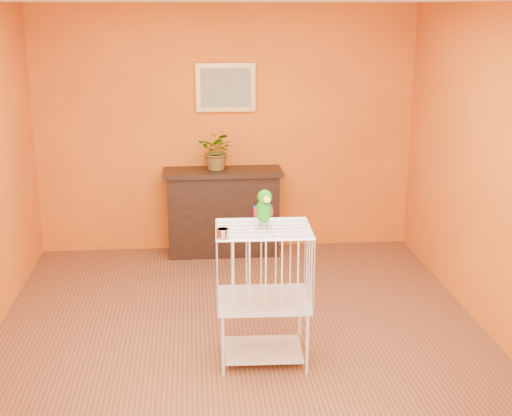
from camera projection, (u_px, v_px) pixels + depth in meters
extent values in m
plane|color=brown|center=(242.00, 336.00, 5.74)|extent=(4.50, 4.50, 0.00)
plane|color=orange|center=(226.00, 130.00, 7.54)|extent=(4.00, 0.00, 4.00)
plane|color=orange|center=(275.00, 294.00, 3.23)|extent=(4.00, 0.00, 4.00)
plane|color=orange|center=(496.00, 174.00, 5.56)|extent=(0.00, 4.50, 4.50)
plane|color=white|center=(240.00, 0.00, 5.03)|extent=(4.50, 4.50, 0.00)
cube|color=black|center=(223.00, 214.00, 7.57)|extent=(1.16, 0.39, 0.87)
cube|color=black|center=(223.00, 172.00, 7.44)|extent=(1.23, 0.44, 0.05)
cube|color=black|center=(224.00, 219.00, 7.40)|extent=(0.81, 0.02, 0.43)
cube|color=maroon|center=(201.00, 225.00, 7.53)|extent=(0.05, 0.17, 0.27)
cube|color=#384824|center=(208.00, 225.00, 7.53)|extent=(0.05, 0.17, 0.27)
cube|color=maroon|center=(216.00, 224.00, 7.54)|extent=(0.05, 0.17, 0.27)
cube|color=#384824|center=(225.00, 224.00, 7.55)|extent=(0.05, 0.17, 0.27)
cube|color=maroon|center=(234.00, 224.00, 7.56)|extent=(0.05, 0.17, 0.27)
imported|color=#26722D|center=(218.00, 155.00, 7.40)|extent=(0.50, 0.52, 0.32)
cube|color=#BB8943|center=(226.00, 88.00, 7.39)|extent=(0.62, 0.03, 0.50)
cube|color=gray|center=(226.00, 88.00, 7.37)|extent=(0.52, 0.01, 0.40)
cube|color=silver|center=(263.00, 350.00, 5.33)|extent=(0.58, 0.46, 0.02)
cube|color=silver|center=(263.00, 300.00, 5.22)|extent=(0.69, 0.54, 0.04)
cube|color=silver|center=(263.00, 229.00, 5.07)|extent=(0.69, 0.54, 0.01)
cylinder|color=silver|center=(223.00, 347.00, 5.05)|extent=(0.02, 0.02, 0.46)
cylinder|color=silver|center=(307.00, 345.00, 5.08)|extent=(0.02, 0.02, 0.46)
cylinder|color=silver|center=(222.00, 319.00, 5.50)|extent=(0.02, 0.02, 0.46)
cylinder|color=silver|center=(300.00, 317.00, 5.53)|extent=(0.02, 0.02, 0.46)
cylinder|color=silver|center=(223.00, 233.00, 4.85)|extent=(0.09, 0.09, 0.06)
cylinder|color=#59544C|center=(260.00, 226.00, 5.07)|extent=(0.01, 0.01, 0.04)
cylinder|color=#59544C|center=(267.00, 225.00, 5.08)|extent=(0.01, 0.01, 0.04)
ellipsoid|color=#118510|center=(264.00, 211.00, 5.05)|extent=(0.13, 0.17, 0.21)
ellipsoid|color=#118510|center=(265.00, 197.00, 4.99)|extent=(0.11, 0.12, 0.10)
cone|color=orange|center=(266.00, 200.00, 4.95)|extent=(0.06, 0.07, 0.07)
cone|color=black|center=(266.00, 202.00, 4.96)|extent=(0.03, 0.03, 0.03)
sphere|color=black|center=(260.00, 196.00, 4.96)|extent=(0.01, 0.01, 0.01)
sphere|color=black|center=(270.00, 196.00, 4.97)|extent=(0.01, 0.01, 0.01)
ellipsoid|color=#A50C0C|center=(256.00, 212.00, 5.05)|extent=(0.03, 0.06, 0.07)
ellipsoid|color=navy|center=(271.00, 211.00, 5.07)|extent=(0.03, 0.06, 0.07)
cone|color=#118510|center=(262.00, 218.00, 5.13)|extent=(0.08, 0.15, 0.11)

